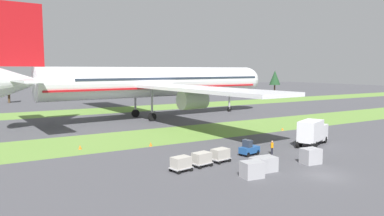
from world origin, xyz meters
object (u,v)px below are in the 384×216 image
Objects in this scene: uld_container_0 at (252,170)px; taxiway_marker_0 at (301,122)px; baggage_tug at (249,149)px; uld_container_1 at (266,164)px; cargo_dolly_second at (202,158)px; catering_truck at (313,131)px; taxiway_marker_3 at (151,144)px; airliner at (153,82)px; taxiway_marker_2 at (282,129)px; cargo_dolly_lead at (220,154)px; taxiway_marker_1 at (80,147)px; uld_container_3 at (311,156)px; cargo_dolly_third at (181,163)px; uld_container_2 at (261,165)px; ground_crew_marshaller at (272,147)px.

uld_container_0 is 38.78m from taxiway_marker_0.
baggage_tug reaches higher than uld_container_1.
baggage_tug reaches higher than cargo_dolly_second.
catering_truck is 22.63m from taxiway_marker_3.
uld_container_1 reaches higher than taxiway_marker_0.
airliner reaches higher than taxiway_marker_2.
cargo_dolly_lead is 1.22× the size of uld_container_0.
taxiway_marker_1 is at bearing 118.24° from uld_container_0.
uld_container_3 reaches higher than taxiway_marker_3.
airliner is 37.87m from baggage_tug.
cargo_dolly_lead is 1.22× the size of uld_container_1.
cargo_dolly_lead is at bearing 109.75° from uld_container_1.
airliner is 45.91m from uld_container_0.
taxiway_marker_3 is at bearing -174.45° from cargo_dolly_lead.
uld_container_3 reaches higher than uld_container_1.
cargo_dolly_lead is 5.80m from cargo_dolly_third.
cargo_dolly_third is 1.22× the size of uld_container_2.
uld_container_2 is at bearing -56.42° from taxiway_marker_1.
uld_container_2 is 4.12× the size of taxiway_marker_2.
uld_container_1 is at bearing 177.67° from uld_container_3.
uld_container_2 is at bearing 26.40° from uld_container_0.
cargo_dolly_lead is 2.90m from cargo_dolly_second.
baggage_tug is 30.00m from taxiway_marker_0.
taxiway_marker_2 is (13.42, 17.93, -0.62)m from uld_container_3.
taxiway_marker_1 is at bearing 134.89° from uld_container_3.
cargo_dolly_lead is 6.49m from uld_container_0.
airliner is at bearing 64.99° from taxiway_marker_3.
cargo_dolly_second is at bearing -153.61° from taxiway_marker_0.
catering_truck is at bearing -133.44° from taxiway_marker_0.
catering_truck reaches higher than taxiway_marker_3.
cargo_dolly_third is at bearing -90.00° from cargo_dolly_lead.
baggage_tug is at bearing 60.06° from uld_container_2.
taxiway_marker_1 is at bearing -151.01° from cargo_dolly_lead.
cargo_dolly_second is at bearing 90.00° from cargo_dolly_third.
ground_crew_marshaller reaches higher than taxiway_marker_0.
baggage_tug is at bearing 52.23° from uld_container_0.
catering_truck is 18.66m from uld_container_0.
taxiway_marker_0 is 1.36× the size of taxiway_marker_2.
ground_crew_marshaller is 3.11× the size of taxiway_marker_3.
cargo_dolly_third is (-2.85, -0.52, 0.00)m from cargo_dolly_second.
cargo_dolly_third is at bearing -27.40° from ground_crew_marshaller.
cargo_dolly_lead is at bearing -152.28° from taxiway_marker_0.
taxiway_marker_1 is 9.38m from taxiway_marker_3.
airliner is 32.02m from taxiway_marker_1.
taxiway_marker_0 is at bearing 41.10° from airliner.
cargo_dolly_third is at bearing -154.30° from taxiway_marker_2.
taxiway_marker_0 is at bearing 35.66° from uld_container_0.
uld_container_3 reaches higher than cargo_dolly_third.
cargo_dolly_lead reaches higher than uld_container_1.
taxiway_marker_3 is at bearing -172.89° from taxiway_marker_0.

